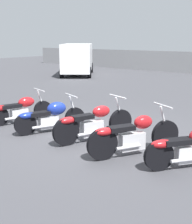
# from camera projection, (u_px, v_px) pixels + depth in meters

# --- Properties ---
(ground_plane) EXTENTS (60.00, 60.00, 0.00)m
(ground_plane) POSITION_uv_depth(u_px,v_px,m) (99.00, 136.00, 8.01)
(ground_plane) COLOR #424247
(motorcycle_slot_0) EXTENTS (0.80, 1.91, 0.94)m
(motorcycle_slot_0) POSITION_uv_depth(u_px,v_px,m) (20.00, 110.00, 9.14)
(motorcycle_slot_0) COLOR black
(motorcycle_slot_0) RESTS_ON ground_plane
(motorcycle_slot_1) EXTENTS (0.95, 1.90, 0.94)m
(motorcycle_slot_1) POSITION_uv_depth(u_px,v_px,m) (50.00, 116.00, 8.28)
(motorcycle_slot_1) COLOR black
(motorcycle_slot_1) RESTS_ON ground_plane
(motorcycle_slot_2) EXTENTS (0.91, 2.16, 1.03)m
(motorcycle_slot_2) POSITION_uv_depth(u_px,v_px,m) (93.00, 123.00, 7.57)
(motorcycle_slot_2) COLOR black
(motorcycle_slot_2) RESTS_ON ground_plane
(motorcycle_slot_3) EXTENTS (1.12, 2.04, 1.04)m
(motorcycle_slot_3) POSITION_uv_depth(u_px,v_px,m) (133.00, 135.00, 6.61)
(motorcycle_slot_3) COLOR black
(motorcycle_slot_3) RESTS_ON ground_plane
(motorcycle_slot_4) EXTENTS (1.22, 1.67, 0.95)m
(motorcycle_slot_4) POSITION_uv_depth(u_px,v_px,m) (189.00, 148.00, 5.97)
(motorcycle_slot_4) COLOR black
(motorcycle_slot_4) RESTS_ON ground_plane
(parked_van) EXTENTS (4.23, 4.63, 2.08)m
(parked_van) POSITION_uv_depth(u_px,v_px,m) (78.00, 58.00, 21.03)
(parked_van) COLOR white
(parked_van) RESTS_ON ground_plane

